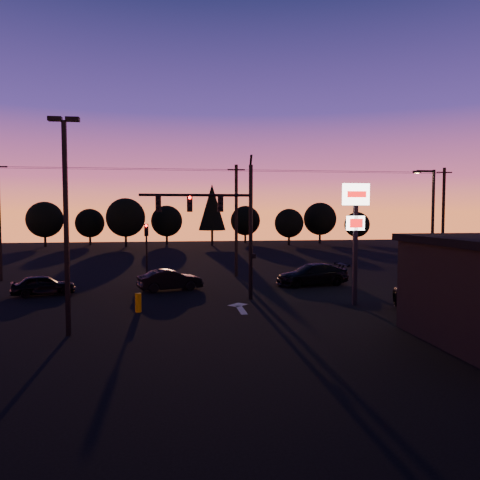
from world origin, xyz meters
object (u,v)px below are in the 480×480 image
object	(u,v)px
streetlight	(431,224)
car_mid	(170,280)
parking_lot_light	(66,211)
car_right	(312,274)
bollard	(138,303)
traffic_signal_mast	(224,217)
car_left	(43,285)
secondary_signal	(147,244)
pylon_sign	(356,218)
suv_parked	(429,300)

from	to	relation	value
streetlight	car_mid	xyz separation A→B (m)	(-17.19, 2.39, -3.73)
parking_lot_light	car_right	world-z (taller)	parking_lot_light
bollard	car_mid	world-z (taller)	car_mid
traffic_signal_mast	car_left	size ratio (longest dim) A/B	2.26
traffic_signal_mast	secondary_signal	distance (m)	9.19
car_left	pylon_sign	bearing A→B (deg)	-123.32
streetlight	suv_parked	distance (m)	8.75
car_mid	traffic_signal_mast	bearing A→B (deg)	-156.89
secondary_signal	car_right	bearing A→B (deg)	-13.40
bollard	suv_parked	bearing A→B (deg)	-10.11
pylon_sign	bollard	size ratio (longest dim) A/B	6.90
parking_lot_light	car_left	distance (m)	11.74
secondary_signal	car_left	xyz separation A→B (m)	(-6.14, -4.33, -2.21)
parking_lot_light	pylon_sign	size ratio (longest dim) A/B	1.34
car_mid	car_right	world-z (taller)	car_right
parking_lot_light	car_mid	distance (m)	12.54
streetlight	suv_parked	xyz separation A→B (m)	(-4.04, -6.82, -3.69)
traffic_signal_mast	parking_lot_light	distance (m)	10.19
streetlight	secondary_signal	bearing A→B (deg)	162.44
traffic_signal_mast	car_mid	bearing A→B (deg)	129.31
car_right	suv_parked	xyz separation A→B (m)	(3.14, -10.01, -0.03)
bollard	parking_lot_light	bearing A→B (deg)	-121.02
bollard	car_left	distance (m)	8.55
pylon_sign	suv_parked	bearing A→B (deg)	-44.51
pylon_sign	car_right	bearing A→B (deg)	92.13
car_left	suv_parked	world-z (taller)	suv_parked
secondary_signal	suv_parked	world-z (taller)	secondary_signal
secondary_signal	car_mid	xyz separation A→B (m)	(1.71, -3.60, -2.17)
pylon_sign	car_left	bearing A→B (deg)	162.67
bollard	car_mid	size ratio (longest dim) A/B	0.23
parking_lot_light	streetlight	bearing A→B (deg)	21.65
parking_lot_light	car_right	distance (m)	18.96
secondary_signal	parking_lot_light	world-z (taller)	parking_lot_light
pylon_sign	suv_parked	world-z (taller)	pylon_sign
traffic_signal_mast	parking_lot_light	bearing A→B (deg)	-136.63
parking_lot_light	pylon_sign	distance (m)	15.19
car_mid	streetlight	bearing A→B (deg)	-114.09
pylon_sign	car_mid	world-z (taller)	pylon_sign
bollard	car_right	world-z (taller)	car_right
traffic_signal_mast	bollard	xyz separation A→B (m)	(-4.81, -2.68, -4.44)
parking_lot_light	streetlight	size ratio (longest dim) A/B	1.14
suv_parked	pylon_sign	bearing A→B (deg)	145.82
streetlight	car_right	size ratio (longest dim) A/B	1.52
car_left	car_right	distance (m)	17.94
secondary_signal	traffic_signal_mast	bearing A→B (deg)	-56.81
car_mid	car_right	bearing A→B (deg)	-101.60
bollard	car_left	world-z (taller)	car_left
pylon_sign	car_left	world-z (taller)	pylon_sign
traffic_signal_mast	car_right	xyz separation A→B (m)	(6.83, 4.70, -4.17)
parking_lot_light	suv_parked	size ratio (longest dim) A/B	1.74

